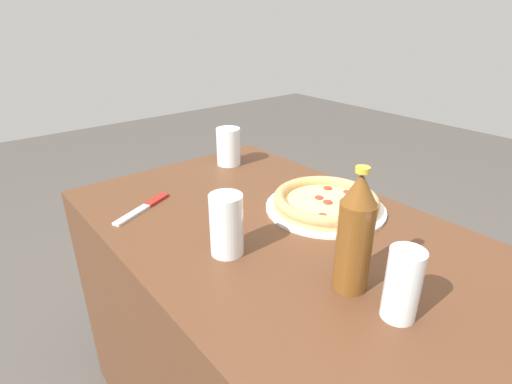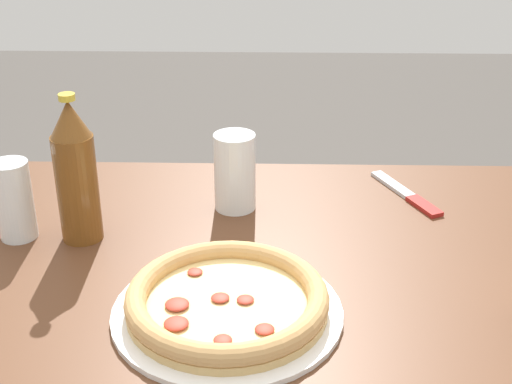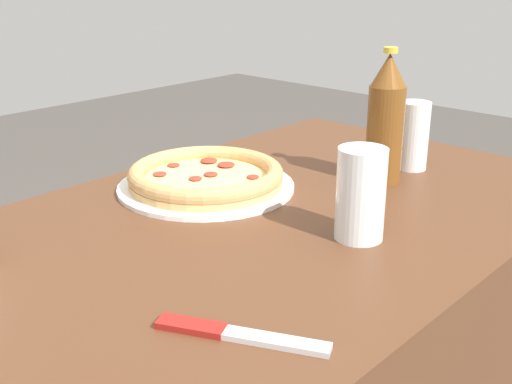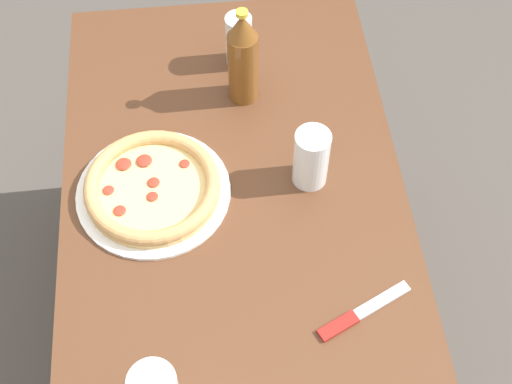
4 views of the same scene
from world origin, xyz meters
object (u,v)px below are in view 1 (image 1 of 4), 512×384
beer_bottle (355,234)px  knife (145,207)px  pizza_salami (326,202)px  glass_mango_juice (402,287)px  glass_red_wine (227,228)px  glass_water (229,149)px

beer_bottle → knife: bearing=-163.7°
pizza_salami → glass_mango_juice: size_ratio=2.39×
pizza_salami → glass_red_wine: glass_red_wine is taller
glass_water → knife: 0.40m
glass_mango_juice → knife: 0.69m
glass_mango_juice → glass_water: bearing=165.3°
pizza_salami → glass_red_wine: bearing=-89.4°
glass_red_wine → glass_water: bearing=144.1°
glass_water → knife: size_ratio=0.67×
glass_mango_juice → beer_bottle: size_ratio=0.54×
pizza_salami → glass_mango_juice: 0.41m
pizza_salami → beer_bottle: (0.25, -0.21, 0.10)m
glass_red_wine → knife: 0.32m
pizza_salami → glass_mango_juice: glass_mango_juice is taller
glass_water → beer_bottle: (0.69, -0.21, 0.06)m
glass_mango_juice → knife: size_ratio=0.70×
glass_red_wine → knife: bearing=-171.1°
pizza_salami → knife: size_ratio=1.68×
beer_bottle → glass_red_wine: bearing=-155.0°
beer_bottle → glass_mango_juice: bearing=0.0°
glass_water → beer_bottle: bearing=-16.9°
glass_mango_juice → knife: bearing=-166.2°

